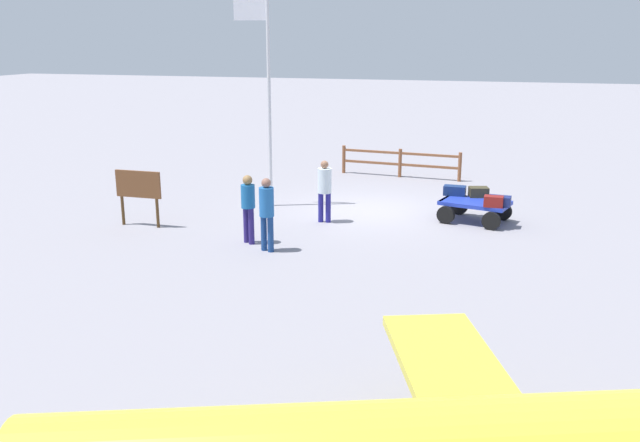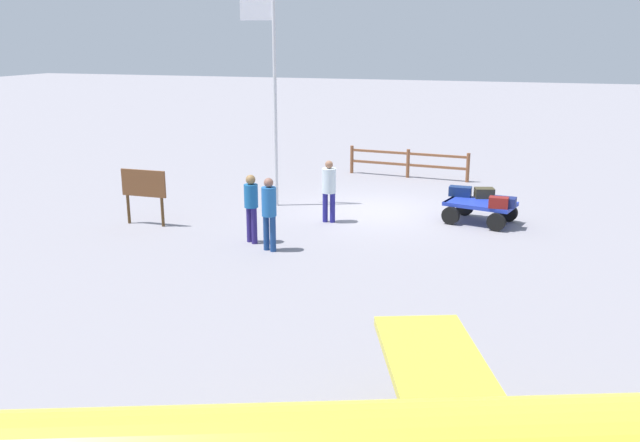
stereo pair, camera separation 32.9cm
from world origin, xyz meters
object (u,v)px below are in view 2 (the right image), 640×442
(suitcase_olive, at_px, (484,193))
(worker_supervisor, at_px, (251,203))
(suitcase_tan, at_px, (505,202))
(suitcase_grey, at_px, (460,191))
(suitcase_dark, at_px, (499,202))
(worker_lead, at_px, (329,186))
(luggage_cart, at_px, (479,207))
(worker_trailing, at_px, (269,209))
(flagpole, at_px, (271,84))
(signboard, at_px, (144,188))

(suitcase_olive, relative_size, worker_supervisor, 0.35)
(suitcase_tan, bearing_deg, suitcase_grey, -36.00)
(suitcase_dark, bearing_deg, suitcase_olive, -67.09)
(suitcase_grey, distance_m, worker_lead, 3.67)
(luggage_cart, bearing_deg, suitcase_olive, -96.91)
(luggage_cart, height_order, suitcase_grey, suitcase_grey)
(worker_trailing, height_order, flagpole, flagpole)
(suitcase_tan, relative_size, worker_trailing, 0.34)
(luggage_cart, xyz_separation_m, suitcase_grey, (0.58, -0.53, 0.28))
(suitcase_tan, height_order, suitcase_grey, suitcase_grey)
(worker_trailing, bearing_deg, flagpole, -69.39)
(signboard, bearing_deg, suitcase_olive, -157.82)
(worker_lead, bearing_deg, worker_trailing, 78.53)
(worker_trailing, relative_size, flagpole, 0.29)
(luggage_cart, xyz_separation_m, flagpole, (5.95, -0.16, 3.10))
(suitcase_dark, height_order, worker_supervisor, worker_supervisor)
(worker_trailing, distance_m, worker_supervisor, 0.79)
(flagpole, bearing_deg, suitcase_grey, -176.05)
(luggage_cart, bearing_deg, suitcase_dark, 134.64)
(suitcase_dark, relative_size, worker_lead, 0.30)
(worker_trailing, bearing_deg, signboard, -15.16)
(worker_lead, distance_m, worker_trailing, 2.86)
(suitcase_dark, bearing_deg, suitcase_grey, -43.82)
(worker_supervisor, bearing_deg, signboard, -10.50)
(flagpole, bearing_deg, worker_lead, 148.12)
(suitcase_olive, xyz_separation_m, suitcase_grey, (0.65, 0.00, -0.00))
(flagpole, distance_m, signboard, 4.62)
(worker_lead, bearing_deg, signboard, 21.02)
(worker_lead, xyz_separation_m, flagpole, (2.12, -1.32, 2.54))
(suitcase_grey, relative_size, signboard, 0.41)
(suitcase_tan, xyz_separation_m, worker_supervisor, (5.69, 3.15, 0.27))
(suitcase_dark, xyz_separation_m, signboard, (8.85, 2.38, 0.29))
(suitcase_olive, height_order, worker_supervisor, worker_supervisor)
(flagpole, bearing_deg, suitcase_olive, -176.44)
(suitcase_olive, relative_size, worker_lead, 0.35)
(worker_trailing, bearing_deg, suitcase_tan, -144.48)
(suitcase_dark, xyz_separation_m, worker_lead, (4.34, 0.65, 0.27))
(suitcase_olive, height_order, flagpole, flagpole)
(worker_lead, bearing_deg, worker_supervisor, 62.70)
(luggage_cart, height_order, suitcase_dark, suitcase_dark)
(suitcase_dark, height_order, suitcase_grey, suitcase_dark)
(suitcase_tan, height_order, worker_supervisor, worker_supervisor)
(suitcase_tan, distance_m, suitcase_olive, 1.07)
(suitcase_dark, height_order, suitcase_tan, suitcase_dark)
(luggage_cart, relative_size, suitcase_dark, 3.95)
(worker_lead, bearing_deg, flagpole, -31.88)
(suitcase_dark, relative_size, signboard, 0.33)
(worker_trailing, bearing_deg, luggage_cart, -137.98)
(worker_supervisor, bearing_deg, suitcase_tan, -151.06)
(worker_lead, bearing_deg, suitcase_olive, -156.51)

